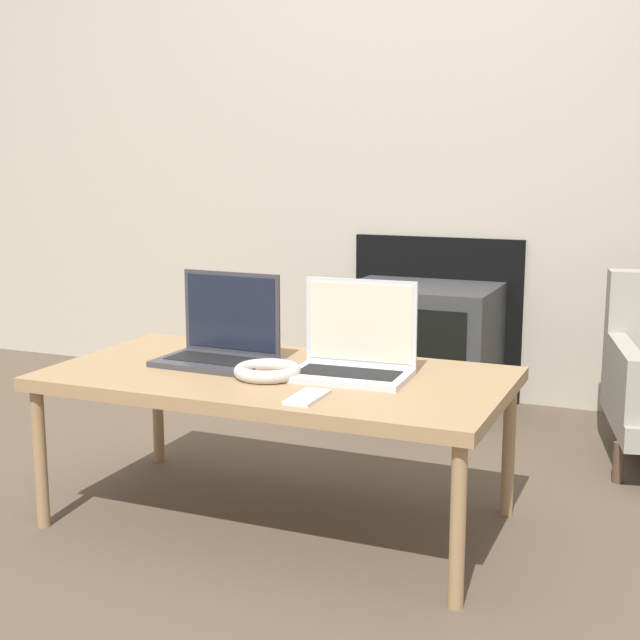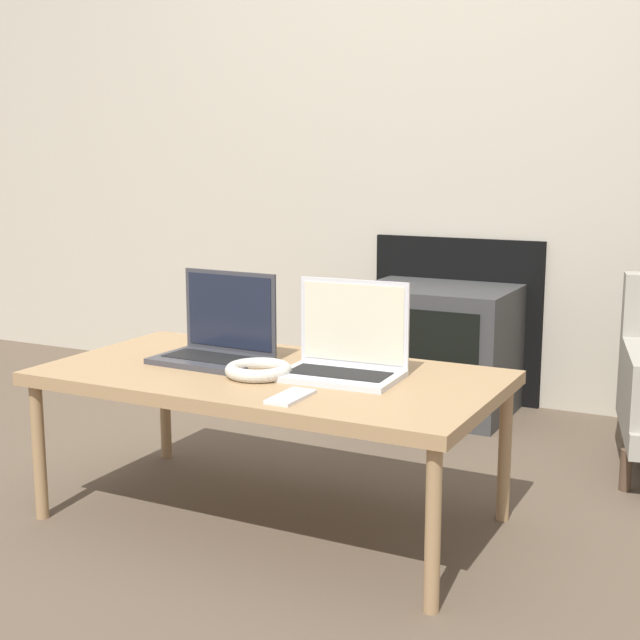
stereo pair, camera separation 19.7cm
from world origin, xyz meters
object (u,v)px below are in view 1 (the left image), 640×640
at_px(headphones, 267,371).
at_px(tv, 420,348).
at_px(phone, 307,397).
at_px(laptop_left, 221,341).
at_px(laptop_right, 354,353).

height_order(headphones, tv, tv).
relative_size(phone, tv, 0.25).
bearing_deg(headphones, laptop_left, 150.17).
relative_size(laptop_left, laptop_right, 0.99).
relative_size(laptop_left, tv, 0.55).
height_order(laptop_left, laptop_right, same).
distance_m(laptop_right, phone, 0.28).
xyz_separation_m(laptop_left, headphones, (0.20, -0.12, -0.04)).
distance_m(laptop_right, tv, 1.22).
height_order(laptop_left, tv, laptop_left).
bearing_deg(laptop_left, headphones, -27.53).
xyz_separation_m(headphones, phone, (0.18, -0.15, -0.01)).
bearing_deg(tv, headphones, -91.88).
xyz_separation_m(laptop_right, phone, (-0.02, -0.27, -0.06)).
relative_size(laptop_left, headphones, 1.79).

